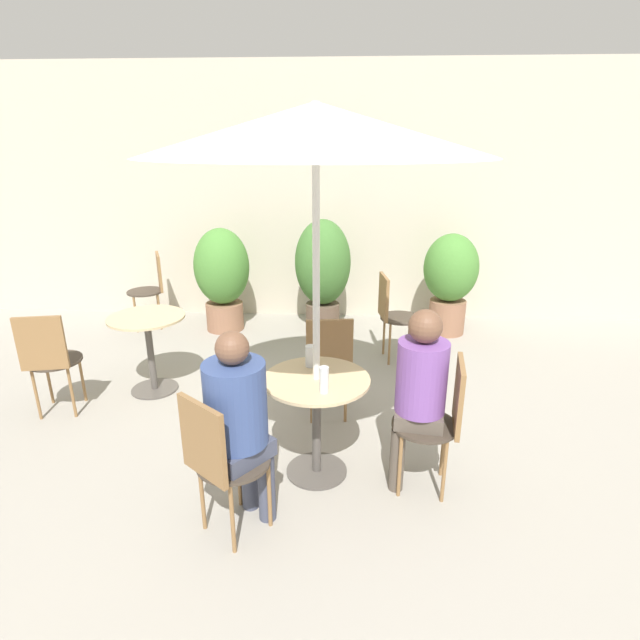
% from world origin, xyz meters
% --- Properties ---
extents(ground_plane, '(20.00, 20.00, 0.00)m').
position_xyz_m(ground_plane, '(0.00, 0.00, 0.00)').
color(ground_plane, '#9E998E').
extents(storefront_wall, '(10.00, 0.06, 3.00)m').
position_xyz_m(storefront_wall, '(0.00, 3.40, 1.50)').
color(storefront_wall, beige).
rests_on(storefront_wall, ground_plane).
extents(cafe_table_near, '(0.69, 0.69, 0.70)m').
position_xyz_m(cafe_table_near, '(0.00, 0.09, 0.51)').
color(cafe_table_near, '#514C47').
rests_on(cafe_table_near, ground_plane).
extents(cafe_table_far, '(0.65, 0.65, 0.70)m').
position_xyz_m(cafe_table_far, '(-1.54, 1.21, 0.50)').
color(cafe_table_far, '#514C47').
rests_on(cafe_table_far, ground_plane).
extents(bistro_chair_0, '(0.47, 0.47, 0.89)m').
position_xyz_m(bistro_chair_0, '(-0.49, -0.52, 0.54)').
color(bistro_chair_0, '#42382D').
rests_on(bistro_chair_0, ground_plane).
extents(bistro_chair_1, '(0.43, 0.41, 0.89)m').
position_xyz_m(bistro_chair_1, '(0.78, -0.02, 0.54)').
color(bistro_chair_1, '#42382D').
rests_on(bistro_chair_1, ground_plane).
extents(bistro_chair_2, '(0.42, 0.44, 0.89)m').
position_xyz_m(bistro_chair_2, '(-2.15, 0.72, 0.54)').
color(bistro_chair_2, '#42382D').
rests_on(bistro_chair_2, ground_plane).
extents(bistro_chair_3, '(0.46, 0.45, 0.89)m').
position_xyz_m(bistro_chair_3, '(-2.11, 2.83, 0.54)').
color(bistro_chair_3, '#42382D').
rests_on(bistro_chair_3, ground_plane).
extents(bistro_chair_4, '(0.41, 0.43, 0.89)m').
position_xyz_m(bistro_chair_4, '(0.05, 0.78, 0.54)').
color(bistro_chair_4, '#42382D').
rests_on(bistro_chair_4, ground_plane).
extents(bistro_chair_5, '(0.43, 0.41, 0.89)m').
position_xyz_m(bistro_chair_5, '(0.64, 2.00, 0.54)').
color(bistro_chair_5, '#42382D').
rests_on(bistro_chair_5, ground_plane).
extents(seated_person_0, '(0.42, 0.43, 1.21)m').
position_xyz_m(seated_person_0, '(-0.39, -0.40, 0.72)').
color(seated_person_0, '#42475B').
rests_on(seated_person_0, ground_plane).
extents(seated_person_1, '(0.34, 0.31, 1.20)m').
position_xyz_m(seated_person_1, '(0.63, -0.00, 0.72)').
color(seated_person_1, brown).
rests_on(seated_person_1, ground_plane).
extents(beer_glass_0, '(0.06, 0.06, 0.16)m').
position_xyz_m(beer_glass_0, '(0.06, -0.09, 0.79)').
color(beer_glass_0, silver).
rests_on(beer_glass_0, cafe_table_near).
extents(beer_glass_1, '(0.07, 0.07, 0.14)m').
position_xyz_m(beer_glass_1, '(-0.05, 0.28, 0.78)').
color(beer_glass_1, silver).
rests_on(beer_glass_1, cafe_table_near).
extents(potted_plant_0, '(0.63, 0.63, 1.21)m').
position_xyz_m(potted_plant_0, '(-1.26, 2.79, 0.68)').
color(potted_plant_0, '#93664C').
rests_on(potted_plant_0, ground_plane).
extents(potted_plant_1, '(0.64, 0.64, 1.31)m').
position_xyz_m(potted_plant_1, '(-0.09, 2.83, 0.74)').
color(potted_plant_1, brown).
rests_on(potted_plant_1, ground_plane).
extents(potted_plant_2, '(0.61, 0.61, 1.16)m').
position_xyz_m(potted_plant_2, '(1.36, 2.82, 0.67)').
color(potted_plant_2, '#93664C').
rests_on(potted_plant_2, ground_plane).
extents(umbrella, '(1.93, 1.93, 2.32)m').
position_xyz_m(umbrella, '(0.00, 0.09, 2.17)').
color(umbrella, silver).
rests_on(umbrella, ground_plane).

